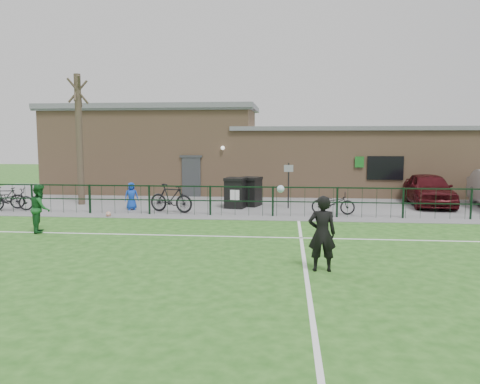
# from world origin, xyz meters

# --- Properties ---
(ground) EXTENTS (90.00, 90.00, 0.00)m
(ground) POSITION_xyz_m (0.00, 0.00, 0.00)
(ground) COLOR #245619
(ground) RESTS_ON ground
(paving_strip) EXTENTS (34.00, 13.00, 0.02)m
(paving_strip) POSITION_xyz_m (0.00, 13.50, 0.01)
(paving_strip) COLOR slate
(paving_strip) RESTS_ON ground
(pitch_line_touch) EXTENTS (28.00, 0.10, 0.01)m
(pitch_line_touch) POSITION_xyz_m (0.00, 7.80, 0.00)
(pitch_line_touch) COLOR white
(pitch_line_touch) RESTS_ON ground
(pitch_line_mid) EXTENTS (28.00, 0.10, 0.01)m
(pitch_line_mid) POSITION_xyz_m (0.00, 4.00, 0.00)
(pitch_line_mid) COLOR white
(pitch_line_mid) RESTS_ON ground
(pitch_line_perp) EXTENTS (0.10, 16.00, 0.01)m
(pitch_line_perp) POSITION_xyz_m (2.00, 0.00, 0.00)
(pitch_line_perp) COLOR white
(pitch_line_perp) RESTS_ON ground
(perimeter_fence) EXTENTS (28.00, 0.10, 1.20)m
(perimeter_fence) POSITION_xyz_m (0.00, 8.00, 0.60)
(perimeter_fence) COLOR black
(perimeter_fence) RESTS_ON ground
(bare_tree) EXTENTS (0.30, 0.30, 6.00)m
(bare_tree) POSITION_xyz_m (-8.00, 10.50, 3.00)
(bare_tree) COLOR #403327
(bare_tree) RESTS_ON ground
(wheelie_bin_left) EXTENTS (0.97, 1.06, 1.25)m
(wheelie_bin_left) POSITION_xyz_m (-0.70, 10.13, 0.65)
(wheelie_bin_left) COLOR black
(wheelie_bin_left) RESTS_ON paving_strip
(wheelie_bin_right) EXTENTS (1.06, 1.13, 1.23)m
(wheelie_bin_right) POSITION_xyz_m (-0.11, 10.76, 0.63)
(wheelie_bin_right) COLOR black
(wheelie_bin_right) RESTS_ON paving_strip
(sign_post) EXTENTS (0.08, 0.08, 2.00)m
(sign_post) POSITION_xyz_m (1.61, 10.18, 1.02)
(sign_post) COLOR black
(sign_post) RESTS_ON paving_strip
(car_maroon) EXTENTS (2.03, 4.50, 1.50)m
(car_maroon) POSITION_xyz_m (8.00, 11.65, 0.77)
(car_maroon) COLOR #3F0B0F
(car_maroon) RESTS_ON paving_strip
(bicycle_b) EXTENTS (1.70, 0.89, 0.98)m
(bicycle_b) POSITION_xyz_m (-10.66, 8.74, 0.51)
(bicycle_b) COLOR black
(bicycle_b) RESTS_ON paving_strip
(bicycle_c) EXTENTS (1.92, 1.01, 0.96)m
(bicycle_c) POSITION_xyz_m (-10.14, 8.34, 0.50)
(bicycle_c) COLOR black
(bicycle_c) RESTS_ON paving_strip
(bicycle_d) EXTENTS (2.05, 1.08, 1.18)m
(bicycle_d) POSITION_xyz_m (-3.24, 8.56, 0.61)
(bicycle_d) COLOR black
(bicycle_d) RESTS_ON paving_strip
(bicycle_e) EXTENTS (1.78, 0.78, 0.91)m
(bicycle_e) POSITION_xyz_m (3.42, 8.72, 0.47)
(bicycle_e) COLOR black
(bicycle_e) RESTS_ON paving_strip
(spectator_child) EXTENTS (0.68, 0.58, 1.18)m
(spectator_child) POSITION_xyz_m (-5.11, 9.07, 0.61)
(spectator_child) COLOR #133FB7
(spectator_child) RESTS_ON paving_strip
(goalkeeper_kick) EXTENTS (1.44, 3.36, 1.76)m
(goalkeeper_kick) POSITION_xyz_m (2.34, 0.45, 0.90)
(goalkeeper_kick) COLOR black
(goalkeeper_kick) RESTS_ON ground
(outfield_player) EXTENTS (0.85, 0.94, 1.58)m
(outfield_player) POSITION_xyz_m (-6.49, 4.11, 0.79)
(outfield_player) COLOR #1A5B25
(outfield_player) RESTS_ON ground
(ball_ground) EXTENTS (0.21, 0.21, 0.21)m
(ball_ground) POSITION_xyz_m (-5.45, 7.30, 0.11)
(ball_ground) COLOR silver
(ball_ground) RESTS_ON ground
(clubhouse) EXTENTS (24.25, 5.40, 4.96)m
(clubhouse) POSITION_xyz_m (-0.88, 16.50, 2.22)
(clubhouse) COLOR #A17C5A
(clubhouse) RESTS_ON ground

